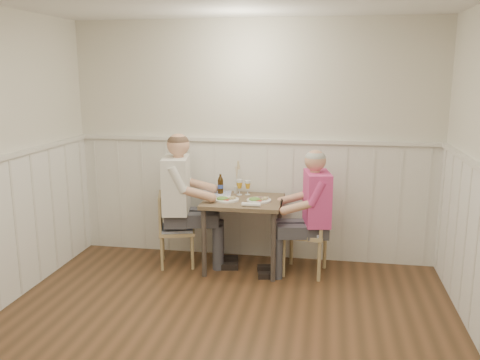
{
  "coord_description": "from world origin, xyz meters",
  "views": [
    {
      "loc": [
        0.81,
        -3.19,
        2.06
      ],
      "look_at": [
        -0.04,
        1.64,
        1.0
      ],
      "focal_mm": 38.0,
      "sensor_mm": 36.0,
      "label": 1
    }
  ],
  "objects": [
    {
      "name": "room_shell",
      "position": [
        0.0,
        0.0,
        1.52
      ],
      "size": [
        4.04,
        4.54,
        2.6
      ],
      "color": "silver",
      "rests_on": "ground"
    },
    {
      "name": "wainscot",
      "position": [
        0.0,
        0.69,
        0.69
      ],
      "size": [
        4.0,
        4.49,
        1.34
      ],
      "color": "silver",
      "rests_on": "ground"
    },
    {
      "name": "dining_table",
      "position": [
        -0.04,
        1.84,
        0.64
      ],
      "size": [
        0.8,
        0.7,
        0.75
      ],
      "color": "brown",
      "rests_on": "ground"
    },
    {
      "name": "chair_right",
      "position": [
        0.66,
        1.82,
        0.48
      ],
      "size": [
        0.48,
        0.48,
        0.89
      ],
      "color": "tan",
      "rests_on": "ground"
    },
    {
      "name": "chair_left",
      "position": [
        -0.81,
        1.8,
        0.43
      ],
      "size": [
        0.46,
        0.46,
        0.79
      ],
      "color": "tan",
      "rests_on": "ground"
    },
    {
      "name": "man_in_pink",
      "position": [
        0.67,
        1.78,
        0.55
      ],
      "size": [
        0.66,
        0.47,
        1.32
      ],
      "color": "#3F3F47",
      "rests_on": "ground"
    },
    {
      "name": "diner_cream",
      "position": [
        -0.7,
        1.79,
        0.61
      ],
      "size": [
        0.73,
        0.52,
        1.46
      ],
      "color": "#3F3F47",
      "rests_on": "ground"
    },
    {
      "name": "plate_man",
      "position": [
        0.12,
        1.8,
        0.77
      ],
      "size": [
        0.25,
        0.25,
        0.06
      ],
      "color": "white",
      "rests_on": "dining_table"
    },
    {
      "name": "plate_diner",
      "position": [
        -0.22,
        1.77,
        0.77
      ],
      "size": [
        0.25,
        0.25,
        0.06
      ],
      "color": "white",
      "rests_on": "dining_table"
    },
    {
      "name": "beer_glass_a",
      "position": [
        -0.03,
        2.05,
        0.86
      ],
      "size": [
        0.06,
        0.06,
        0.16
      ],
      "color": "silver",
      "rests_on": "dining_table"
    },
    {
      "name": "beer_glass_b",
      "position": [
        -0.12,
        2.03,
        0.86
      ],
      "size": [
        0.07,
        0.07,
        0.17
      ],
      "color": "silver",
      "rests_on": "dining_table"
    },
    {
      "name": "beer_bottle",
      "position": [
        -0.33,
        2.04,
        0.85
      ],
      "size": [
        0.06,
        0.06,
        0.22
      ],
      "color": "black",
      "rests_on": "dining_table"
    },
    {
      "name": "rolled_napkin",
      "position": [
        0.08,
        1.58,
        0.77
      ],
      "size": [
        0.19,
        0.04,
        0.04
      ],
      "color": "white",
      "rests_on": "dining_table"
    },
    {
      "name": "grass_vase",
      "position": [
        -0.17,
        2.1,
        0.92
      ],
      "size": [
        0.04,
        0.04,
        0.38
      ],
      "color": "silver",
      "rests_on": "dining_table"
    },
    {
      "name": "gingham_mat",
      "position": [
        -0.38,
        2.03,
        0.75
      ],
      "size": [
        0.36,
        0.31,
        0.01
      ],
      "color": "#6378B9",
      "rests_on": "dining_table"
    }
  ]
}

